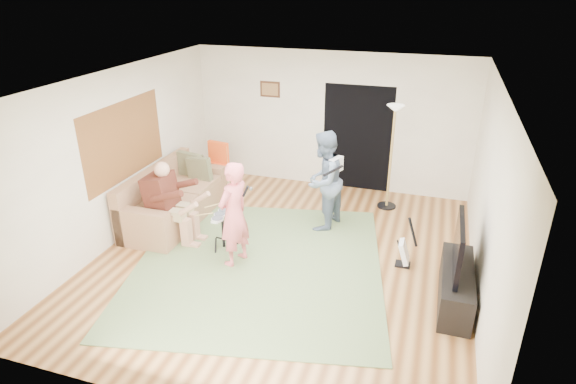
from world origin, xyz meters
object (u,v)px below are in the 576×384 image
object	(u,v)px
drum_kit	(223,232)
television	(459,246)
tv_cabinet	(456,286)
sofa	(171,203)
torchiere_lamp	(393,139)
guitar_spare	(405,252)
singer	(234,215)
dining_chair	(215,178)
guitarist	(323,181)

from	to	relation	value
drum_kit	television	distance (m)	3.52
tv_cabinet	television	size ratio (longest dim) A/B	1.34
sofa	torchiere_lamp	bearing A→B (deg)	24.45
guitar_spare	television	size ratio (longest dim) A/B	0.77
singer	torchiere_lamp	size ratio (longest dim) A/B	0.83
sofa	torchiere_lamp	xyz separation A→B (m)	(3.59, 1.63, 1.02)
singer	television	world-z (taller)	singer
television	dining_chair	bearing A→B (deg)	154.37
drum_kit	singer	bearing A→B (deg)	-43.92
sofa	torchiere_lamp	world-z (taller)	torchiere_lamp
sofa	television	bearing A→B (deg)	-12.21
guitarist	guitar_spare	xyz separation A→B (m)	(1.46, -0.84, -0.62)
sofa	dining_chair	distance (m)	1.15
sofa	guitarist	size ratio (longest dim) A/B	1.35
guitar_spare	dining_chair	distance (m)	4.02
singer	tv_cabinet	xyz separation A→B (m)	(3.14, -0.03, -0.55)
drum_kit	dining_chair	size ratio (longest dim) A/B	0.60
singer	dining_chair	distance (m)	2.51
drum_kit	guitar_spare	world-z (taller)	guitar_spare
sofa	dining_chair	xyz separation A→B (m)	(0.33, 1.09, 0.07)
sofa	torchiere_lamp	size ratio (longest dim) A/B	1.18
sofa	tv_cabinet	xyz separation A→B (m)	(4.80, -1.03, -0.06)
drum_kit	tv_cabinet	world-z (taller)	drum_kit
guitar_spare	sofa	bearing A→B (deg)	175.46
guitarist	tv_cabinet	size ratio (longest dim) A/B	1.22
singer	tv_cabinet	size ratio (longest dim) A/B	1.15
drum_kit	dining_chair	bearing A→B (deg)	119.14
torchiere_lamp	guitarist	bearing A→B (deg)	-130.82
dining_chair	drum_kit	bearing A→B (deg)	-50.08
guitar_spare	tv_cabinet	bearing A→B (deg)	-44.38
torchiere_lamp	drum_kit	bearing A→B (deg)	-135.09
drum_kit	television	xyz separation A→B (m)	(3.45, -0.38, 0.57)
sofa	tv_cabinet	size ratio (longest dim) A/B	1.64
singer	tv_cabinet	bearing A→B (deg)	106.34
torchiere_lamp	dining_chair	bearing A→B (deg)	-170.60
tv_cabinet	guitar_spare	bearing A→B (deg)	135.62
sofa	dining_chair	world-z (taller)	dining_chair
guitar_spare	torchiere_lamp	size ratio (longest dim) A/B	0.42
singer	guitarist	xyz separation A→B (m)	(0.96, 1.51, 0.05)
guitar_spare	tv_cabinet	world-z (taller)	guitar_spare
dining_chair	television	size ratio (longest dim) A/B	1.02
guitarist	guitar_spare	distance (m)	1.79
singer	dining_chair	xyz separation A→B (m)	(-1.33, 2.09, -0.42)
guitarist	tv_cabinet	bearing A→B (deg)	69.09
guitar_spare	tv_cabinet	distance (m)	1.01
dining_chair	tv_cabinet	distance (m)	4.95
drum_kit	television	size ratio (longest dim) A/B	0.62
singer	guitarist	bearing A→B (deg)	164.31
singer	television	bearing A→B (deg)	106.33
dining_chair	guitar_spare	bearing A→B (deg)	-9.92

